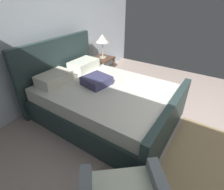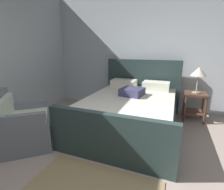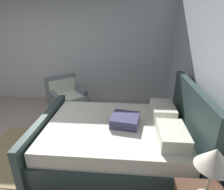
# 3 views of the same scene
# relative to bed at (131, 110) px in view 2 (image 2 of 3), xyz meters

# --- Properties ---
(wall_back) EXTENTS (5.42, 0.12, 2.87)m
(wall_back) POSITION_rel_bed_xyz_m (0.28, 1.30, 1.08)
(wall_back) COLOR silver
(wall_back) RESTS_ON ground
(bed) EXTENTS (1.78, 2.33, 1.25)m
(bed) POSITION_rel_bed_xyz_m (0.00, 0.00, 0.00)
(bed) COLOR #2C3E3D
(bed) RESTS_ON ground
(nightstand_right) EXTENTS (0.44, 0.44, 0.60)m
(nightstand_right) POSITION_rel_bed_xyz_m (1.19, 0.82, 0.05)
(nightstand_right) COLOR brown
(nightstand_right) RESTS_ON ground
(table_lamp_right) EXTENTS (0.30, 0.30, 0.54)m
(table_lamp_right) POSITION_rel_bed_xyz_m (1.19, 0.82, 0.68)
(table_lamp_right) COLOR #B7B293
(table_lamp_right) RESTS_ON nightstand_right
(armchair) EXTENTS (1.02, 1.02, 0.90)m
(armchair) POSITION_rel_bed_xyz_m (-1.41, -1.25, -0.00)
(armchair) COLOR slate
(armchair) RESTS_ON ground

